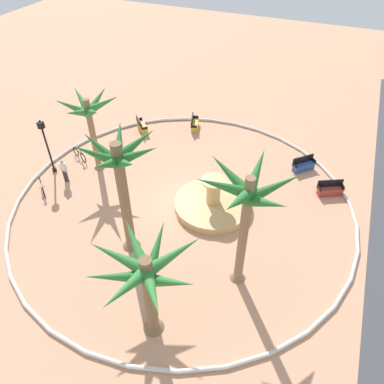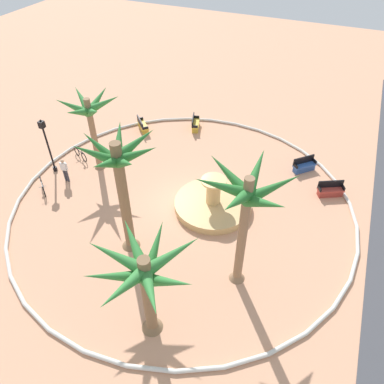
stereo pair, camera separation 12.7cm
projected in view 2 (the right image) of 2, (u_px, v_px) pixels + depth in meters
The scene contains 15 objects.
ground_plane at pixel (183, 203), 22.48m from camera, with size 80.00×80.00×0.00m, color tan.
plaza_curb at pixel (183, 202), 22.42m from camera, with size 20.40×20.40×0.20m, color silver.
fountain at pixel (213, 203), 22.02m from camera, with size 4.61×4.61×2.12m.
palm_tree_near_fountain at pixel (245, 203), 15.03m from camera, with size 4.46×4.15×6.62m.
palm_tree_by_curb at pixel (144, 276), 13.89m from camera, with size 4.60×4.59×4.97m.
palm_tree_mid_plaza at pixel (90, 114), 22.57m from camera, with size 3.98×3.71×5.36m.
palm_tree_far_side at pixel (120, 173), 16.71m from camera, with size 3.84×3.87×6.82m.
bench_east at pixel (304, 166), 24.76m from camera, with size 1.49×1.48×1.00m.
bench_west at pixel (330, 191), 22.84m from camera, with size 1.19×1.65×1.00m.
bench_north at pixel (195, 125), 28.88m from camera, with size 1.68×0.97×1.00m.
bench_southeast at pixel (143, 126), 28.68m from camera, with size 1.49×1.48×1.00m.
lamppost at pixel (47, 142), 23.47m from camera, with size 0.32×0.32×3.93m.
bicycle_red_frame at pixel (43, 187), 23.08m from camera, with size 1.17×1.34×0.94m.
bicycle_by_lamppost at pixel (80, 154), 25.80m from camera, with size 0.78×1.59×0.94m.
person_cyclist_helmet at pixel (64, 169), 23.50m from camera, with size 0.25×0.53×1.71m.
Camera 2 is at (15.00, 7.05, 15.22)m, focal length 34.48 mm.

